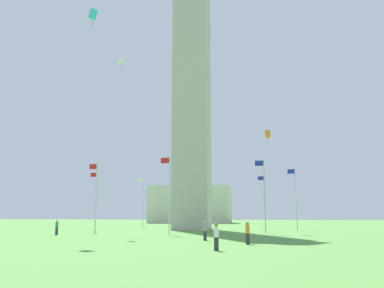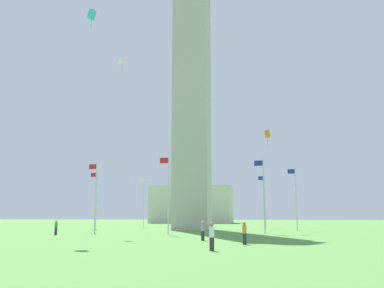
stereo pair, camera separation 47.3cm
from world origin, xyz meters
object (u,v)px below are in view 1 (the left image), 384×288
person_green_shirt (57,227)px  flagpole_w (206,200)px  flagpole_ne (96,194)px  kite_white_delta (123,62)px  flagpole_se (264,193)px  person_white_shirt (216,237)px  flagpole_s (296,196)px  person_gray_shirt (205,231)px  flagpole_nw (143,200)px  person_orange_shirt (248,233)px  kite_cyan_box (93,14)px  kite_orange_box (268,134)px  flagpole_e (169,191)px  flagpole_sw (264,199)px  flagpole_n (96,198)px  distant_building (191,205)px  obelisk_monument (192,75)px

person_green_shirt → flagpole_w: bearing=37.3°
flagpole_ne → kite_white_delta: kite_white_delta is taller
flagpole_se → person_white_shirt: size_ratio=5.19×
flagpole_ne → flagpole_s: size_ratio=1.00×
person_white_shirt → person_gray_shirt: bearing=34.0°
flagpole_nw → person_orange_shirt: size_ratio=5.33×
person_green_shirt → kite_cyan_box: 23.32m
kite_orange_box → kite_cyan_box: 26.03m
flagpole_se → kite_white_delta: bearing=12.5°
flagpole_e → flagpole_sw: 27.69m
flagpole_s → flagpole_sw: same height
flagpole_nw → flagpole_ne: bearing=90.0°
person_white_shirt → kite_white_delta: kite_white_delta is taller
flagpole_se → kite_cyan_box: (17.33, 11.78, 18.33)m
flagpole_ne → flagpole_w: same height
flagpole_nw → person_white_shirt: 49.47m
flagpole_n → flagpole_w: (-14.99, -14.99, 0.00)m
person_white_shirt → kite_cyan_box: size_ratio=0.78×
kite_white_delta → flagpole_s: bearing=-145.9°
flagpole_ne → person_white_shirt: bearing=126.5°
kite_white_delta → distant_building: bearing=-87.3°
obelisk_monument → flagpole_w: 24.09m
flagpole_nw → kite_cyan_box: 37.92m
obelisk_monument → flagpole_e: 24.09m
flagpole_ne → flagpole_nw: (-0.00, -21.19, 0.00)m
flagpole_ne → kite_orange_box: 23.52m
person_orange_shirt → person_white_shirt: 6.01m
flagpole_se → flagpole_nw: bearing=-45.0°
flagpole_s → flagpole_sw: bearing=-67.5°
obelisk_monument → flagpole_w: obelisk_monument is taller
person_green_shirt → distant_building: size_ratio=0.08×
obelisk_monument → distant_building: size_ratio=2.21×
person_gray_shirt → distant_building: distant_building is taller
person_orange_shirt → distant_building: distant_building is taller
flagpole_n → flagpole_nw: 11.47m
flagpole_s → flagpole_ne: bearing=22.5°
flagpole_sw → flagpole_w: bearing=-22.5°
flagpole_nw → kite_white_delta: bearing=100.1°
flagpole_sw → kite_white_delta: bearing=56.1°
person_white_shirt → kite_cyan_box: kite_cyan_box is taller
person_green_shirt → kite_white_delta: (-5.73, -3.60, 20.00)m
flagpole_nw → flagpole_e: bearing=112.5°
kite_orange_box → kite_cyan_box: size_ratio=0.93×
obelisk_monument → flagpole_nw: size_ratio=5.40×
distant_building → flagpole_w: bearing=103.9°
kite_orange_box → flagpole_e: bearing=36.1°
kite_white_delta → distant_building: size_ratio=0.09×
person_gray_shirt → distant_building: size_ratio=0.08×
flagpole_ne → flagpole_nw: same height
flagpole_nw → flagpole_w: bearing=-157.5°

